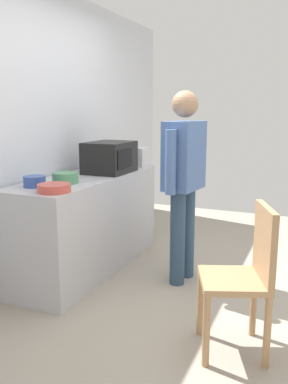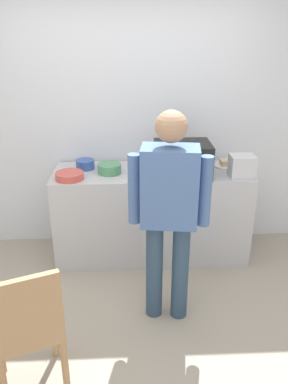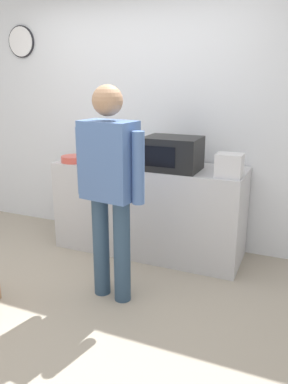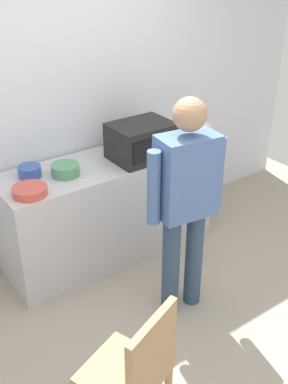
% 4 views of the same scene
% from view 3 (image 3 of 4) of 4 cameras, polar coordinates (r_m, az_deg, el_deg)
% --- Properties ---
extents(ground_plane, '(6.00, 6.00, 0.00)m').
position_cam_3_polar(ground_plane, '(3.17, -12.55, -16.20)').
color(ground_plane, '#9E9384').
extents(back_wall, '(5.40, 0.13, 2.60)m').
position_cam_3_polar(back_wall, '(4.09, -0.50, 11.00)').
color(back_wall, silver).
rests_on(back_wall, ground_plane).
extents(kitchen_counter, '(1.86, 0.62, 0.90)m').
position_cam_3_polar(kitchen_counter, '(3.83, 0.75, -2.50)').
color(kitchen_counter, '#B7B7BC').
rests_on(kitchen_counter, ground_plane).
extents(microwave, '(0.50, 0.39, 0.30)m').
position_cam_3_polar(microwave, '(3.49, 4.25, 5.75)').
color(microwave, black).
rests_on(microwave, kitchen_counter).
extents(sandwich_plate, '(0.23, 0.23, 0.07)m').
position_cam_3_polar(sandwich_plate, '(3.60, 12.24, 3.65)').
color(sandwich_plate, white).
rests_on(sandwich_plate, kitchen_counter).
extents(salad_bowl, '(0.22, 0.22, 0.09)m').
position_cam_3_polar(salad_bowl, '(3.84, -4.91, 5.10)').
color(salad_bowl, '#4C8E60').
rests_on(salad_bowl, kitchen_counter).
extents(cereal_bowl, '(0.18, 0.18, 0.09)m').
position_cam_3_polar(cereal_bowl, '(4.07, -6.97, 5.66)').
color(cereal_bowl, '#33519E').
rests_on(cereal_bowl, kitchen_counter).
extents(mixing_bowl, '(0.25, 0.25, 0.06)m').
position_cam_3_polar(mixing_bowl, '(3.90, -10.41, 4.87)').
color(mixing_bowl, '#C64C42').
rests_on(mixing_bowl, kitchen_counter).
extents(toaster, '(0.22, 0.18, 0.20)m').
position_cam_3_polar(toaster, '(3.30, 12.59, 3.89)').
color(toaster, silver).
rests_on(toaster, kitchen_counter).
extents(fork_utensil, '(0.17, 0.08, 0.01)m').
position_cam_3_polar(fork_utensil, '(3.82, 4.99, 4.41)').
color(fork_utensil, silver).
rests_on(fork_utensil, kitchen_counter).
extents(spoon_utensil, '(0.13, 0.14, 0.01)m').
position_cam_3_polar(spoon_utensil, '(3.64, -5.04, 3.81)').
color(spoon_utensil, silver).
rests_on(spoon_utensil, kitchen_counter).
extents(person_standing, '(0.59, 0.29, 1.66)m').
position_cam_3_polar(person_standing, '(2.85, -5.15, 1.73)').
color(person_standing, navy).
rests_on(person_standing, ground_plane).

